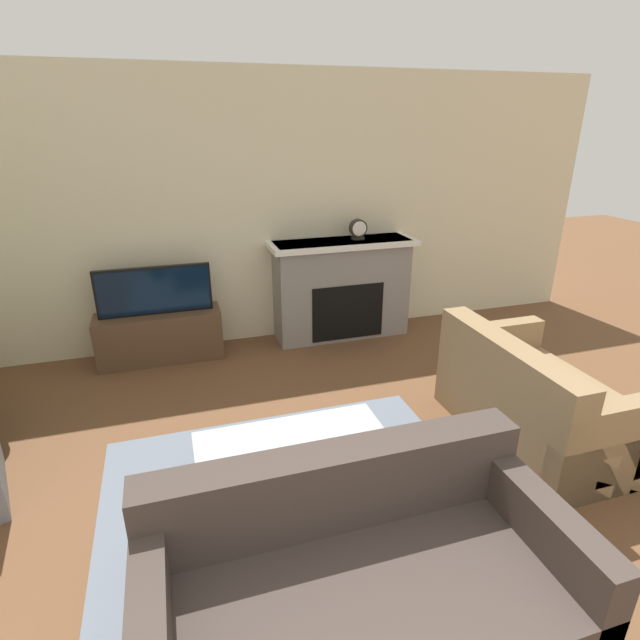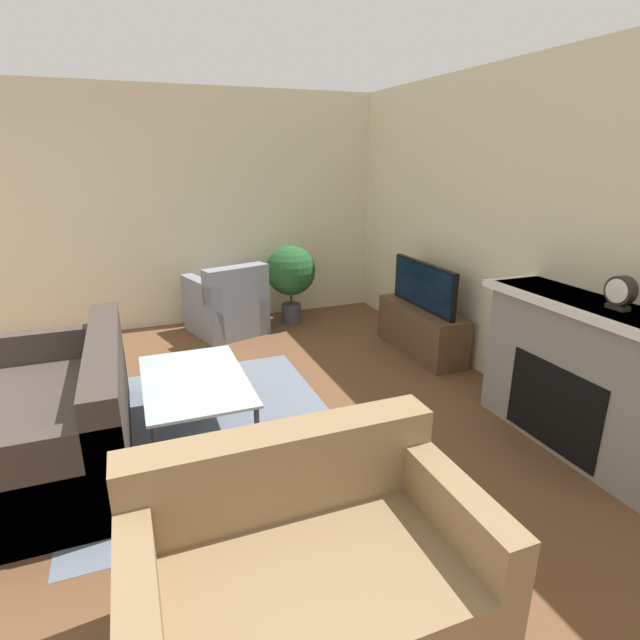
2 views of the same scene
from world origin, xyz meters
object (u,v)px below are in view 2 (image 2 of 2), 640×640
object	(u,v)px
armchair_by_window	(227,307)
mantel_clock	(620,292)
couch_loveseat	(306,577)
potted_plant	(291,273)
tv	(423,286)
couch_sectional	(60,421)
coffee_table	(195,383)

from	to	relation	value
armchair_by_window	mantel_clock	size ratio (longest dim) A/B	4.44
armchair_by_window	couch_loveseat	bearing A→B (deg)	67.23
potted_plant	mantel_clock	world-z (taller)	mantel_clock
couch_loveseat	mantel_clock	size ratio (longest dim) A/B	6.72
tv	couch_sectional	size ratio (longest dim) A/B	0.58
couch_loveseat	potted_plant	size ratio (longest dim) A/B	1.50
tv	couch_sectional	bearing A→B (deg)	-76.23
couch_sectional	couch_loveseat	distance (m)	2.12
armchair_by_window	coffee_table	world-z (taller)	armchair_by_window
couch_sectional	potted_plant	distance (m)	3.24
tv	armchair_by_window	size ratio (longest dim) A/B	1.12
couch_loveseat	coffee_table	xyz separation A→B (m)	(-1.86, -0.20, 0.10)
tv	couch_loveseat	world-z (taller)	tv
couch_loveseat	coffee_table	distance (m)	1.87
coffee_table	mantel_clock	distance (m)	2.89
tv	mantel_clock	world-z (taller)	mantel_clock
couch_sectional	couch_loveseat	world-z (taller)	same
coffee_table	mantel_clock	xyz separation A→B (m)	(1.32, 2.45, 0.78)
tv	coffee_table	size ratio (longest dim) A/B	0.91
couch_sectional	coffee_table	world-z (taller)	couch_sectional
couch_sectional	coffee_table	size ratio (longest dim) A/B	1.58
coffee_table	couch_sectional	bearing A→B (deg)	-87.17
couch_loveseat	potted_plant	distance (m)	4.23
couch_loveseat	potted_plant	bearing A→B (deg)	72.84
armchair_by_window	mantel_clock	xyz separation A→B (m)	(3.41, 1.80, 0.87)
tv	potted_plant	world-z (taller)	potted_plant
couch_sectional	armchair_by_window	xyz separation A→B (m)	(-2.14, 1.54, 0.02)
tv	couch_sectional	distance (m)	3.41
couch_loveseat	coffee_table	size ratio (longest dim) A/B	1.23
couch_loveseat	tv	bearing A→B (deg)	50.03
coffee_table	potted_plant	bearing A→B (deg)	146.41
armchair_by_window	potted_plant	xyz separation A→B (m)	(-0.07, 0.80, 0.32)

